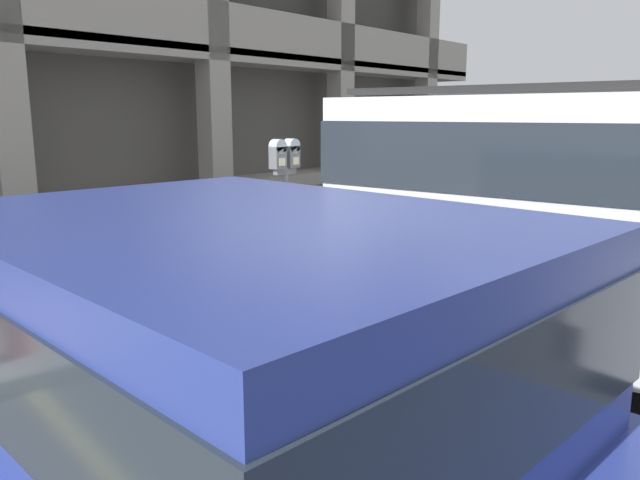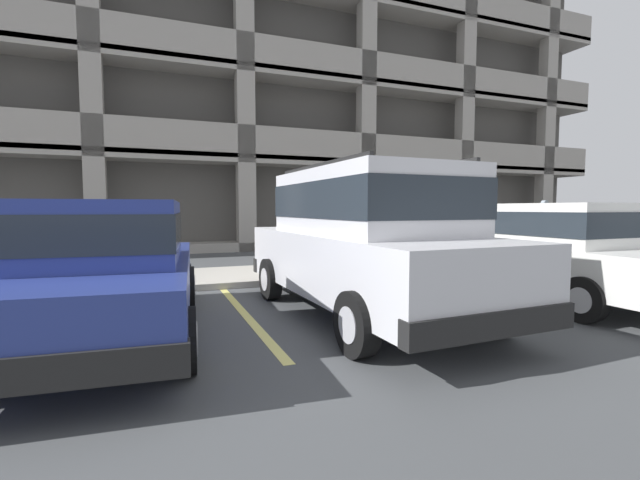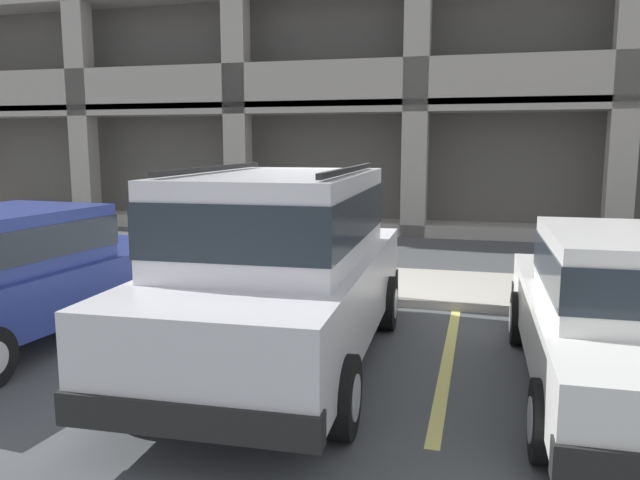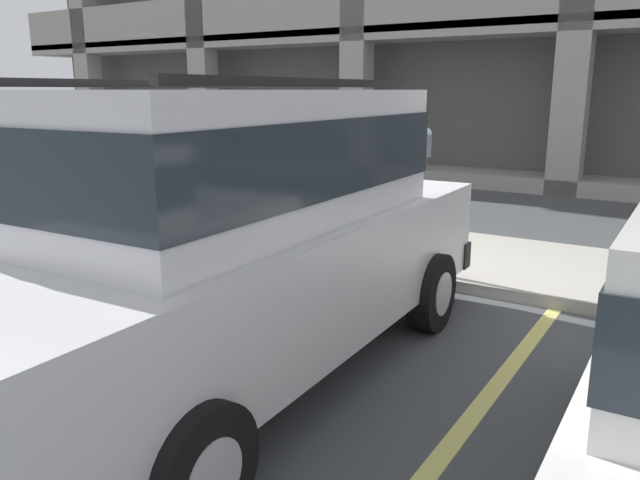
# 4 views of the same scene
# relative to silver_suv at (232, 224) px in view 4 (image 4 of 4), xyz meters

# --- Properties ---
(ground_plane) EXTENTS (80.00, 80.00, 0.10)m
(ground_plane) POSITION_rel_silver_suv_xyz_m (0.05, 2.36, -1.14)
(ground_plane) COLOR #444749
(sidewalk) EXTENTS (40.00, 2.20, 0.12)m
(sidewalk) POSITION_rel_silver_suv_xyz_m (0.05, 3.66, -1.03)
(sidewalk) COLOR #ADA89E
(sidewalk) RESTS_ON ground_plane
(parking_stall_lines) EXTENTS (12.80, 4.80, 0.01)m
(parking_stall_lines) POSITION_rel_silver_suv_xyz_m (1.64, 0.96, -1.08)
(parking_stall_lines) COLOR #DBD16B
(parking_stall_lines) RESTS_ON ground_plane
(silver_suv) EXTENTS (2.13, 4.84, 2.03)m
(silver_suv) POSITION_rel_silver_suv_xyz_m (0.00, 0.00, 0.00)
(silver_suv) COLOR silver
(silver_suv) RESTS_ON ground_plane
(parking_meter_near) EXTENTS (0.35, 0.12, 1.49)m
(parking_meter_near) POSITION_rel_silver_suv_xyz_m (0.11, 2.71, 0.14)
(parking_meter_near) COLOR #595B60
(parking_meter_near) RESTS_ON sidewalk
(fire_hydrant) EXTENTS (0.30, 0.30, 0.70)m
(fire_hydrant) POSITION_rel_silver_suv_xyz_m (-4.72, 3.01, -0.62)
(fire_hydrant) COLOR red
(fire_hydrant) RESTS_ON sidewalk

